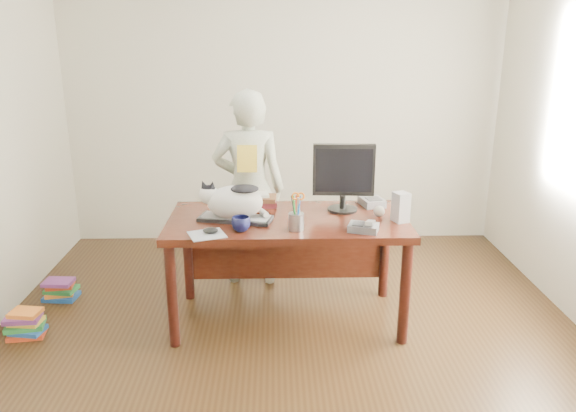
% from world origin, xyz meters
% --- Properties ---
extents(room, '(4.50, 4.50, 4.50)m').
position_xyz_m(room, '(0.00, 0.00, 1.35)').
color(room, black).
rests_on(room, ground).
extents(desk, '(1.60, 0.80, 0.75)m').
position_xyz_m(desk, '(0.00, 0.68, 0.60)').
color(desk, black).
rests_on(desk, ground).
extents(keyboard, '(0.51, 0.29, 0.03)m').
position_xyz_m(keyboard, '(-0.35, 0.56, 0.76)').
color(keyboard, black).
rests_on(keyboard, desk).
extents(cat, '(0.48, 0.30, 0.27)m').
position_xyz_m(cat, '(-0.36, 0.56, 0.89)').
color(cat, silver).
rests_on(cat, keyboard).
extents(monitor, '(0.42, 0.22, 0.47)m').
position_xyz_m(monitor, '(0.38, 0.74, 1.02)').
color(monitor, black).
rests_on(monitor, desk).
extents(pen_cup, '(0.11, 0.10, 0.25)m').
position_xyz_m(pen_cup, '(0.05, 0.36, 0.82)').
color(pen_cup, gray).
rests_on(pen_cup, desk).
extents(mousepad, '(0.26, 0.25, 0.00)m').
position_xyz_m(mousepad, '(-0.51, 0.28, 0.75)').
color(mousepad, '#A6AAB2').
rests_on(mousepad, desk).
extents(mouse, '(0.11, 0.09, 0.04)m').
position_xyz_m(mouse, '(-0.49, 0.30, 0.77)').
color(mouse, black).
rests_on(mouse, mousepad).
extents(coffee_mug, '(0.15, 0.15, 0.09)m').
position_xyz_m(coffee_mug, '(-0.30, 0.35, 0.80)').
color(coffee_mug, black).
rests_on(coffee_mug, desk).
extents(phone, '(0.21, 0.18, 0.08)m').
position_xyz_m(phone, '(0.47, 0.33, 0.78)').
color(phone, '#5B5B5F').
rests_on(phone, desk).
extents(speaker, '(0.12, 0.12, 0.20)m').
position_xyz_m(speaker, '(0.74, 0.51, 0.85)').
color(speaker, '#9D9DA0').
rests_on(speaker, desk).
extents(baseball, '(0.08, 0.08, 0.08)m').
position_xyz_m(baseball, '(0.62, 0.62, 0.79)').
color(baseball, beige).
rests_on(baseball, desk).
extents(book_stack, '(0.25, 0.19, 0.09)m').
position_xyz_m(book_stack, '(-0.20, 0.89, 0.79)').
color(book_stack, '#471217').
rests_on(book_stack, desk).
extents(calculator, '(0.19, 0.22, 0.06)m').
position_xyz_m(calculator, '(0.61, 0.87, 0.78)').
color(calculator, '#5B5B5F').
rests_on(calculator, desk).
extents(person, '(0.57, 0.38, 1.55)m').
position_xyz_m(person, '(-0.29, 1.26, 0.77)').
color(person, white).
rests_on(person, ground).
extents(held_book, '(0.15, 0.09, 0.20)m').
position_xyz_m(held_book, '(-0.29, 1.09, 1.05)').
color(held_book, yellow).
rests_on(held_book, person).
extents(book_pile_a, '(0.27, 0.22, 0.18)m').
position_xyz_m(book_pile_a, '(-1.75, 0.40, 0.09)').
color(book_pile_a, '#B7371A').
rests_on(book_pile_a, ground).
extents(book_pile_b, '(0.26, 0.20, 0.15)m').
position_xyz_m(book_pile_b, '(-1.72, 0.95, 0.07)').
color(book_pile_b, '#194A9B').
rests_on(book_pile_b, ground).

